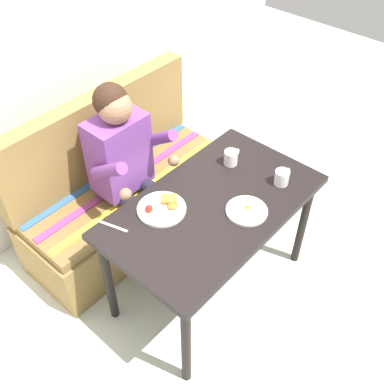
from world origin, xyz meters
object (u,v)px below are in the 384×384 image
object	(u,v)px
table	(213,214)
coffee_mug	(282,177)
coffee_mug_second	(231,157)
person	(127,161)
couch	(123,192)
fork	(113,226)
plate_breakfast	(162,208)
plate_eggs	(247,211)

from	to	relation	value
table	coffee_mug	xyz separation A→B (m)	(0.37, -0.18, 0.13)
table	coffee_mug_second	world-z (taller)	coffee_mug_second
person	coffee_mug_second	distance (m)	0.60
table	coffee_mug	distance (m)	0.43
couch	coffee_mug_second	distance (m)	0.84
person	couch	bearing A→B (deg)	68.32
person	fork	xyz separation A→B (m)	(-0.39, -0.32, -0.01)
plate_breakfast	couch	bearing A→B (deg)	70.49
table	person	xyz separation A→B (m)	(-0.07, 0.59, 0.09)
couch	plate_eggs	world-z (taller)	couch
coffee_mug	fork	bearing A→B (deg)	151.63
coffee_mug	couch	bearing A→B (deg)	111.65
plate_breakfast	plate_eggs	bearing A→B (deg)	-50.51
table	couch	distance (m)	0.83
couch	plate_breakfast	world-z (taller)	couch
couch	person	xyz separation A→B (m)	(-0.07, -0.17, 0.41)
person	coffee_mug_second	xyz separation A→B (m)	(0.39, -0.45, 0.03)
fork	coffee_mug_second	bearing A→B (deg)	-26.79
person	plate_eggs	xyz separation A→B (m)	(0.14, -0.76, -0.00)
plate_breakfast	coffee_mug_second	distance (m)	0.54
table	fork	world-z (taller)	fork
person	coffee_mug_second	bearing A→B (deg)	-49.03
plate_breakfast	coffee_mug	world-z (taller)	coffee_mug
couch	fork	distance (m)	0.78
person	coffee_mug_second	size ratio (longest dim) A/B	10.27
plate_breakfast	plate_eggs	xyz separation A→B (m)	(0.28, -0.34, -0.00)
plate_eggs	plate_breakfast	bearing A→B (deg)	129.49
table	person	distance (m)	0.60
table	coffee_mug	size ratio (longest dim) A/B	10.17
coffee_mug	fork	size ratio (longest dim) A/B	0.69
coffee_mug	fork	distance (m)	0.95
couch	plate_eggs	size ratio (longest dim) A/B	6.60
couch	coffee_mug	bearing A→B (deg)	-68.35
couch	coffee_mug	world-z (taller)	couch
couch	table	bearing A→B (deg)	-90.00
coffee_mug	coffee_mug_second	bearing A→B (deg)	99.09
plate_breakfast	coffee_mug	xyz separation A→B (m)	(0.58, -0.35, 0.03)
couch	coffee_mug_second	xyz separation A→B (m)	(0.32, -0.63, 0.45)
plate_eggs	fork	xyz separation A→B (m)	(-0.53, 0.44, -0.01)
couch	coffee_mug	xyz separation A→B (m)	(0.37, -0.94, 0.45)
plate_eggs	person	bearing A→B (deg)	100.31
person	plate_eggs	size ratio (longest dim) A/B	5.56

